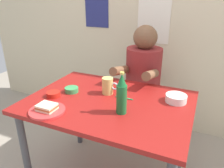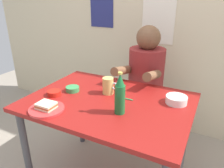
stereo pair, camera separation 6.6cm
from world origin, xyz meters
name	(u,v)px [view 2 (the right image)]	position (x,y,z in m)	size (l,w,h in m)	color
wall_back	(158,6)	(0.00, 1.05, 1.30)	(4.40, 0.09, 2.60)	beige
dining_table	(109,112)	(0.00, 0.00, 0.65)	(1.10, 0.80, 0.74)	maroon
stool	(144,111)	(0.06, 0.63, 0.35)	(0.34, 0.34, 0.45)	#4C4C51
person_seated	(146,71)	(0.06, 0.62, 0.77)	(0.33, 0.56, 0.72)	maroon
plate_orange	(47,109)	(-0.28, -0.30, 0.75)	(0.22, 0.22, 0.01)	red
sandwich	(46,106)	(-0.28, -0.30, 0.77)	(0.11, 0.09, 0.04)	beige
beer_mug	(108,86)	(-0.05, 0.09, 0.80)	(0.13, 0.08, 0.12)	#D1BC66
beer_bottle	(120,95)	(0.14, -0.12, 0.86)	(0.06, 0.06, 0.26)	#19602D
sambal_bowl_red	(54,93)	(-0.38, -0.11, 0.76)	(0.10, 0.10, 0.03)	#B21E14
dip_bowl_green	(73,89)	(-0.31, 0.01, 0.76)	(0.10, 0.10, 0.03)	#388C4C
rice_bowl_white	(176,99)	(0.42, 0.16, 0.77)	(0.14, 0.14, 0.05)	silver
spoon	(121,97)	(0.06, 0.07, 0.75)	(0.13, 0.02, 0.01)	#26A559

